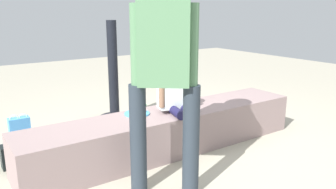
% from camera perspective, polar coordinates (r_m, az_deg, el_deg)
% --- Properties ---
extents(ground_plane, '(12.00, 12.00, 0.00)m').
position_cam_1_polar(ground_plane, '(3.14, 0.20, -9.23)').
color(ground_plane, '#A9A28E').
extents(concrete_ledge, '(2.64, 0.49, 0.36)m').
position_cam_1_polar(concrete_ledge, '(3.07, 0.20, -6.12)').
color(concrete_ledge, gray).
rests_on(concrete_ledge, ground_plane).
extents(child_seated, '(0.29, 0.34, 0.48)m').
position_cam_1_polar(child_seated, '(2.93, 0.76, 0.95)').
color(child_seated, '#1C1A44').
rests_on(child_seated, concrete_ledge).
extents(adult_standing, '(0.40, 0.36, 1.60)m').
position_cam_1_polar(adult_standing, '(2.18, -0.64, 6.67)').
color(adult_standing, '#28313B').
rests_on(adult_standing, ground_plane).
extents(cake_plate, '(0.22, 0.22, 0.07)m').
position_cam_1_polar(cake_plate, '(2.95, -5.22, -2.90)').
color(cake_plate, '#4CA5D8').
rests_on(cake_plate, concrete_ledge).
extents(gift_bag, '(0.18, 0.10, 0.31)m').
position_cam_1_polar(gift_bag, '(3.46, -23.56, -5.73)').
color(gift_bag, '#4C99E0').
rests_on(gift_bag, ground_plane).
extents(railing_post, '(0.36, 0.36, 1.13)m').
position_cam_1_polar(railing_post, '(3.89, -9.11, 1.80)').
color(railing_post, black).
rests_on(railing_post, ground_plane).
extents(water_bottle_near_gift, '(0.07, 0.07, 0.19)m').
position_cam_1_polar(water_bottle_near_gift, '(3.67, -5.62, -4.36)').
color(water_bottle_near_gift, silver).
rests_on(water_bottle_near_gift, ground_plane).
extents(water_bottle_far_side, '(0.07, 0.07, 0.19)m').
position_cam_1_polar(water_bottle_far_side, '(3.91, -3.84, -3.12)').
color(water_bottle_far_side, silver).
rests_on(water_bottle_far_side, ground_plane).
extents(party_cup_red, '(0.07, 0.07, 0.10)m').
position_cam_1_polar(party_cup_red, '(3.55, -13.06, -5.95)').
color(party_cup_red, red).
rests_on(party_cup_red, ground_plane).
extents(cake_box_white, '(0.34, 0.32, 0.11)m').
position_cam_1_polar(cake_box_white, '(3.94, 1.31, -3.47)').
color(cake_box_white, white).
rests_on(cake_box_white, ground_plane).
extents(handbag_black_leather, '(0.29, 0.12, 0.30)m').
position_cam_1_polar(handbag_black_leather, '(3.07, -23.53, -9.02)').
color(handbag_black_leather, black).
rests_on(handbag_black_leather, ground_plane).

